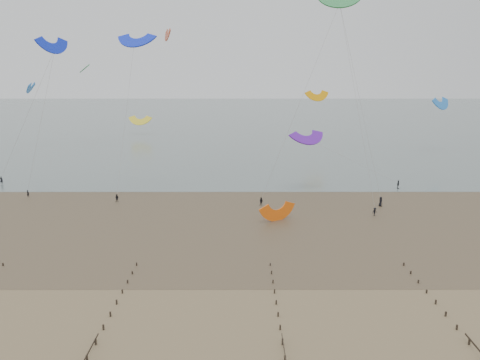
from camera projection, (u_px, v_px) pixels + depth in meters
name	position (u px, v px, depth m)	size (l,w,h in m)	color
ground	(241.00, 311.00, 51.27)	(500.00, 500.00, 0.00)	brown
sea_and_shore	(218.00, 214.00, 84.69)	(500.00, 665.00, 0.03)	#475654
kitesurfer_lead	(28.00, 194.00, 95.85)	(0.55, 0.36, 1.51)	black
kitesurfers	(374.00, 192.00, 96.79)	(129.83, 24.34, 1.88)	black
grounded_kite	(277.00, 221.00, 81.39)	(6.12, 3.20, 4.66)	#FF6210
kites_airborne	(192.00, 84.00, 134.72)	(246.27, 108.17, 45.78)	yellow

